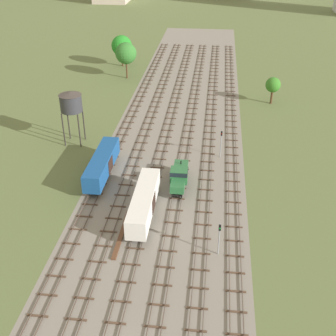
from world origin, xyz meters
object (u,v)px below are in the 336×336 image
(shunter_loco_centre_near, at_px, (179,175))
(signal_post_nearest, at_px, (219,235))
(freight_boxcar_far_left_mid, at_px, (102,164))
(signal_post_near, at_px, (221,140))
(freight_boxcar_centre_left_nearest, at_px, (144,202))
(water_tower, at_px, (71,102))

(shunter_loco_centre_near, bearing_deg, signal_post_nearest, -67.54)
(freight_boxcar_far_left_mid, xyz_separation_m, signal_post_near, (19.19, 9.01, 0.86))
(freight_boxcar_far_left_mid, height_order, signal_post_nearest, signal_post_nearest)
(freight_boxcar_centre_left_nearest, height_order, shunter_loco_centre_near, freight_boxcar_centre_left_nearest)
(freight_boxcar_centre_left_nearest, relative_size, signal_post_nearest, 2.88)
(signal_post_nearest, bearing_deg, freight_boxcar_centre_left_nearest, 146.54)
(freight_boxcar_far_left_mid, bearing_deg, freight_boxcar_centre_left_nearest, -49.41)
(signal_post_nearest, bearing_deg, water_tower, 133.76)
(freight_boxcar_far_left_mid, bearing_deg, water_tower, 125.31)
(signal_post_nearest, relative_size, signal_post_near, 0.94)
(freight_boxcar_far_left_mid, distance_m, signal_post_near, 21.22)
(signal_post_near, bearing_deg, shunter_loco_centre_near, -121.26)
(shunter_loco_centre_near, distance_m, signal_post_near, 12.40)
(water_tower, relative_size, signal_post_nearest, 2.07)
(water_tower, bearing_deg, freight_boxcar_centre_left_nearest, -52.16)
(signal_post_nearest, bearing_deg, signal_post_near, 90.00)
(freight_boxcar_far_left_mid, bearing_deg, shunter_loco_centre_near, -6.80)
(freight_boxcar_far_left_mid, bearing_deg, signal_post_near, 25.16)
(water_tower, distance_m, signal_post_near, 28.01)
(freight_boxcar_far_left_mid, bearing_deg, signal_post_nearest, -41.54)
(water_tower, height_order, signal_post_near, water_tower)
(freight_boxcar_centre_left_nearest, height_order, freight_boxcar_far_left_mid, same)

